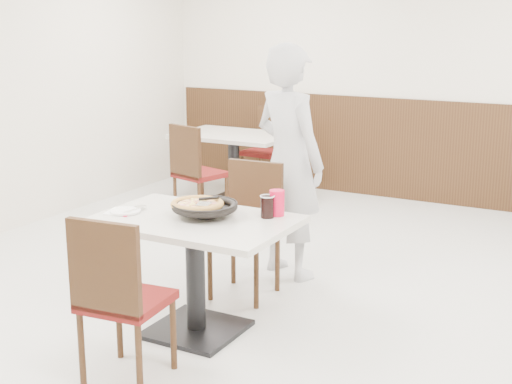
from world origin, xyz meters
The scene contains 19 objects.
floor centered at (0.00, 0.00, 0.00)m, with size 7.00×7.00×0.00m, color #A6A6A2.
wall_back centered at (0.00, 3.50, 1.40)m, with size 6.00×0.04×2.80m, color beige.
wainscot_back centered at (0.00, 3.48, 0.55)m, with size 5.90×0.03×1.10m, color black.
main_table centered at (-0.23, -0.48, 0.38)m, with size 1.20×0.80×0.75m, color beige, non-canonical shape.
chair_near centered at (-0.24, -1.15, 0.47)m, with size 0.42×0.42×0.95m, color black, non-canonical shape.
chair_far centered at (-0.27, 0.20, 0.47)m, with size 0.42×0.42×0.95m, color black, non-canonical shape.
trivet centered at (-0.18, -0.42, 0.77)m, with size 0.13×0.13×0.04m, color black.
pizza_pan centered at (-0.20, -0.42, 0.79)m, with size 0.35×0.35×0.01m, color black.
pizza centered at (-0.24, -0.43, 0.81)m, with size 0.29×0.29×0.02m, color #B7873F.
pizza_server centered at (-0.18, -0.46, 0.84)m, with size 0.08×0.10×0.00m, color white.
napkin centered at (-0.72, -0.58, 0.75)m, with size 0.17×0.17×0.00m, color white.
side_plate centered at (-0.69, -0.58, 0.76)m, with size 0.19×0.19×0.01m, color white.
fork centered at (-0.64, -0.55, 0.77)m, with size 0.02×0.18×0.00m, color white.
cola_glass centered at (0.15, -0.25, 0.81)m, with size 0.08×0.08×0.13m, color black.
red_cup centered at (0.18, -0.18, 0.83)m, with size 0.09×0.09×0.16m, color red.
diner_person centered at (-0.19, 0.75, 0.89)m, with size 0.65×0.42×1.77m, color silver.
bg_table_left centered at (-1.68, 2.47, 0.38)m, with size 1.20×0.80×0.75m, color beige, non-canonical shape.
bg_chair_left_near centered at (-1.64, 1.75, 0.47)m, with size 0.42×0.42×0.95m, color black, non-canonical shape.
bg_chair_left_far centered at (-1.64, 3.08, 0.47)m, with size 0.42×0.42×0.95m, color black, non-canonical shape.
Camera 1 is at (2.10, -3.99, 1.94)m, focal length 50.00 mm.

